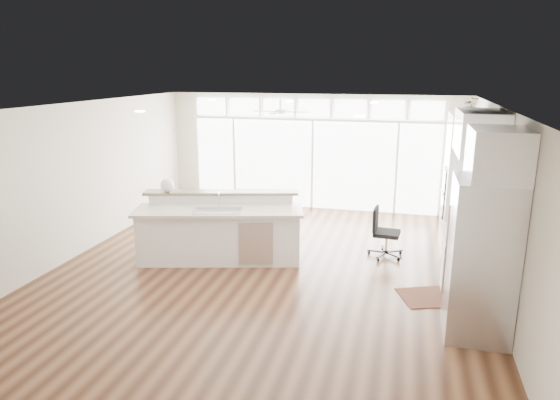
# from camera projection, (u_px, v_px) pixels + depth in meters

# --- Properties ---
(floor) EXTENTS (7.00, 8.00, 0.02)m
(floor) POSITION_uv_depth(u_px,v_px,m) (268.00, 269.00, 8.40)
(floor) COLOR #3E2213
(floor) RESTS_ON ground
(ceiling) EXTENTS (7.00, 8.00, 0.02)m
(ceiling) POSITION_uv_depth(u_px,v_px,m) (267.00, 106.00, 7.71)
(ceiling) COLOR silver
(ceiling) RESTS_ON wall_back
(wall_back) EXTENTS (7.00, 0.04, 2.70)m
(wall_back) POSITION_uv_depth(u_px,v_px,m) (313.00, 152.00, 11.80)
(wall_back) COLOR beige
(wall_back) RESTS_ON floor
(wall_front) EXTENTS (7.00, 0.04, 2.70)m
(wall_front) POSITION_uv_depth(u_px,v_px,m) (142.00, 297.00, 4.30)
(wall_front) COLOR beige
(wall_front) RESTS_ON floor
(wall_left) EXTENTS (0.04, 8.00, 2.70)m
(wall_left) POSITION_uv_depth(u_px,v_px,m) (79.00, 179.00, 8.89)
(wall_left) COLOR beige
(wall_left) RESTS_ON floor
(wall_right) EXTENTS (0.04, 8.00, 2.70)m
(wall_right) POSITION_uv_depth(u_px,v_px,m) (500.00, 205.00, 7.21)
(wall_right) COLOR beige
(wall_right) RESTS_ON floor
(glass_wall) EXTENTS (5.80, 0.06, 2.08)m
(glass_wall) POSITION_uv_depth(u_px,v_px,m) (313.00, 165.00, 11.82)
(glass_wall) COLOR white
(glass_wall) RESTS_ON wall_back
(transom_row) EXTENTS (5.90, 0.06, 0.40)m
(transom_row) POSITION_uv_depth(u_px,v_px,m) (314.00, 108.00, 11.48)
(transom_row) COLOR white
(transom_row) RESTS_ON wall_back
(desk_window) EXTENTS (0.04, 0.85, 0.85)m
(desk_window) POSITION_uv_depth(u_px,v_px,m) (495.00, 187.00, 7.45)
(desk_window) COLOR white
(desk_window) RESTS_ON wall_right
(ceiling_fan) EXTENTS (1.16, 1.16, 0.32)m
(ceiling_fan) POSITION_uv_depth(u_px,v_px,m) (280.00, 107.00, 10.51)
(ceiling_fan) COLOR silver
(ceiling_fan) RESTS_ON ceiling
(recessed_lights) EXTENTS (3.40, 3.00, 0.02)m
(recessed_lights) POSITION_uv_depth(u_px,v_px,m) (270.00, 106.00, 7.90)
(recessed_lights) COLOR white
(recessed_lights) RESTS_ON ceiling
(oven_cabinet) EXTENTS (0.64, 1.20, 2.50)m
(oven_cabinet) POSITION_uv_depth(u_px,v_px,m) (463.00, 184.00, 9.00)
(oven_cabinet) COLOR white
(oven_cabinet) RESTS_ON floor
(desk_nook) EXTENTS (0.72, 1.30, 0.76)m
(desk_nook) POSITION_uv_depth(u_px,v_px,m) (465.00, 258.00, 7.83)
(desk_nook) COLOR white
(desk_nook) RESTS_ON floor
(upper_cabinets) EXTENTS (0.64, 1.30, 0.64)m
(upper_cabinets) POSITION_uv_depth(u_px,v_px,m) (480.00, 133.00, 7.32)
(upper_cabinets) COLOR white
(upper_cabinets) RESTS_ON wall_right
(refrigerator) EXTENTS (0.76, 0.90, 2.00)m
(refrigerator) POSITION_uv_depth(u_px,v_px,m) (481.00, 258.00, 6.13)
(refrigerator) COLOR silver
(refrigerator) RESTS_ON floor
(fridge_cabinet) EXTENTS (0.64, 0.90, 0.60)m
(fridge_cabinet) POSITION_uv_depth(u_px,v_px,m) (498.00, 154.00, 5.78)
(fridge_cabinet) COLOR white
(fridge_cabinet) RESTS_ON wall_right
(framed_photos) EXTENTS (0.06, 0.22, 0.80)m
(framed_photos) POSITION_uv_depth(u_px,v_px,m) (488.00, 187.00, 8.07)
(framed_photos) COLOR black
(framed_photos) RESTS_ON wall_right
(kitchen_island) EXTENTS (3.05, 1.77, 1.14)m
(kitchen_island) POSITION_uv_depth(u_px,v_px,m) (219.00, 229.00, 8.62)
(kitchen_island) COLOR white
(kitchen_island) RESTS_ON floor
(rug) EXTENTS (1.13, 0.98, 0.01)m
(rug) POSITION_uv_depth(u_px,v_px,m) (433.00, 297.00, 7.35)
(rug) COLOR #341810
(rug) RESTS_ON floor
(office_chair) EXTENTS (0.49, 0.46, 0.88)m
(office_chair) POSITION_uv_depth(u_px,v_px,m) (387.00, 233.00, 8.84)
(office_chair) COLOR black
(office_chair) RESTS_ON floor
(fishbowl) EXTENTS (0.29, 0.29, 0.24)m
(fishbowl) POSITION_uv_depth(u_px,v_px,m) (167.00, 185.00, 8.83)
(fishbowl) COLOR white
(fishbowl) RESTS_ON kitchen_island
(monitor) EXTENTS (0.13, 0.45, 0.37)m
(monitor) POSITION_uv_depth(u_px,v_px,m) (463.00, 223.00, 7.70)
(monitor) COLOR black
(monitor) RESTS_ON desk_nook
(keyboard) EXTENTS (0.13, 0.31, 0.02)m
(keyboard) POSITION_uv_depth(u_px,v_px,m) (450.00, 233.00, 7.79)
(keyboard) COLOR white
(keyboard) RESTS_ON desk_nook
(potted_plant) EXTENTS (0.28, 0.30, 0.22)m
(potted_plant) POSITION_uv_depth(u_px,v_px,m) (471.00, 107.00, 8.66)
(potted_plant) COLOR #225122
(potted_plant) RESTS_ON oven_cabinet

